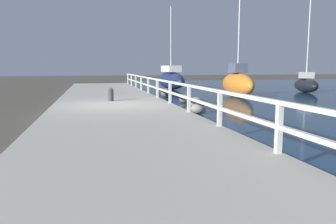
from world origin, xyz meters
TOP-DOWN VIEW (x-y plane):
  - ground_plane at (0.00, 0.00)m, footprint 120.00×120.00m
  - dock_walkway at (0.00, 0.00)m, footprint 4.80×36.00m
  - railing at (2.30, -0.00)m, footprint 0.10×32.50m
  - boulder_mid_strip at (3.82, 3.08)m, footprint 0.59×0.53m
  - boulder_water_edge at (3.60, 6.36)m, footprint 0.74×0.67m
  - boulder_upstream at (4.06, 1.25)m, footprint 0.49×0.44m
  - boulder_downstream at (3.21, -0.89)m, footprint 0.55×0.49m
  - boulder_near_dock at (3.77, 1.11)m, footprint 0.63×0.57m
  - mooring_bollard at (-0.02, 1.56)m, footprint 0.23×0.23m
  - sailboat_orange at (8.05, 5.90)m, footprint 1.31×4.24m
  - sailboat_navy at (5.56, 13.36)m, footprint 1.79×5.69m
  - sailboat_black at (14.34, 7.86)m, footprint 1.94×3.61m

SIDE VIEW (x-z plane):
  - ground_plane at x=0.00m, z-range 0.00..0.00m
  - dock_walkway at x=0.00m, z-range 0.00..0.35m
  - boulder_upstream at x=4.06m, z-range 0.00..0.37m
  - boulder_downstream at x=3.21m, z-range 0.00..0.41m
  - boulder_mid_strip at x=3.82m, z-range 0.00..0.44m
  - boulder_near_dock at x=3.77m, z-range 0.00..0.47m
  - boulder_water_edge at x=3.60m, z-range 0.00..0.56m
  - sailboat_black at x=14.34m, z-range -3.21..4.45m
  - mooring_bollard at x=-0.02m, z-range 0.35..0.93m
  - sailboat_navy at x=5.56m, z-range -2.51..4.18m
  - sailboat_orange at x=8.05m, z-range -2.26..3.92m
  - railing at x=2.30m, z-range 0.51..1.44m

